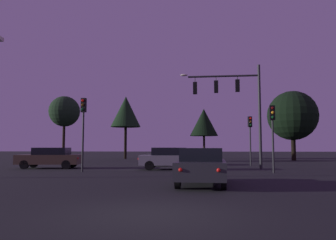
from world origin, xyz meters
name	(u,v)px	position (x,y,z in m)	size (l,w,h in m)	color
ground_plane	(183,163)	(0.00, 24.50, 0.00)	(168.00, 168.00, 0.00)	black
traffic_signal_mast_arm	(235,98)	(4.11, 16.22, 5.15)	(5.83, 0.50, 7.54)	#232326
traffic_light_corner_left	(83,120)	(-5.92, 12.51, 3.29)	(0.32, 0.37, 4.67)	#232326
traffic_light_corner_right	(250,131)	(5.86, 20.33, 2.95)	(0.36, 0.38, 4.15)	#232326
traffic_light_median	(273,125)	(5.87, 12.62, 2.92)	(0.30, 0.35, 4.10)	#232326
car_nearside_lane	(202,165)	(1.37, 6.06, 0.80)	(2.21, 4.58, 1.52)	#232328
car_crossing_left	(50,157)	(-9.48, 15.79, 0.80)	(4.68, 2.29, 1.52)	#473828
car_crossing_right	(171,158)	(-0.53, 15.13, 0.80)	(4.52, 1.99, 1.52)	gray
car_far_lane	(164,156)	(-1.52, 20.70, 0.79)	(2.65, 4.26, 1.52)	#232328
tree_behind_sign	(64,112)	(-12.79, 26.43, 5.37)	(3.30, 3.30, 7.05)	black
tree_left_far	(204,122)	(2.51, 35.56, 4.82)	(3.69, 3.69, 6.63)	black
tree_center_horizon	(126,112)	(-7.91, 35.30, 6.27)	(3.99, 3.99, 8.37)	black
tree_right_cluster	(292,116)	(12.82, 31.76, 5.27)	(5.83, 5.83, 8.20)	black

